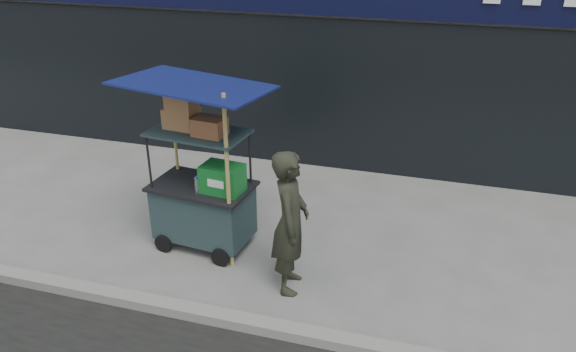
% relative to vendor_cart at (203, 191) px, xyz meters
% --- Properties ---
extents(ground, '(80.00, 80.00, 0.00)m').
position_rel_vendor_cart_xyz_m(ground, '(0.93, -1.13, -0.77)').
color(ground, '#64645F').
rests_on(ground, ground).
extents(curb, '(80.00, 0.18, 0.12)m').
position_rel_vendor_cart_xyz_m(curb, '(0.93, -1.33, -0.71)').
color(curb, gray).
rests_on(curb, ground).
extents(vendor_cart, '(1.72, 1.30, 2.19)m').
position_rel_vendor_cart_xyz_m(vendor_cart, '(0.00, 0.00, 0.00)').
color(vendor_cart, '#1C2F30').
rests_on(vendor_cart, ground).
extents(vendor_man, '(0.50, 0.66, 1.66)m').
position_rel_vendor_cart_xyz_m(vendor_man, '(1.26, -0.53, 0.06)').
color(vendor_man, black).
rests_on(vendor_man, ground).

